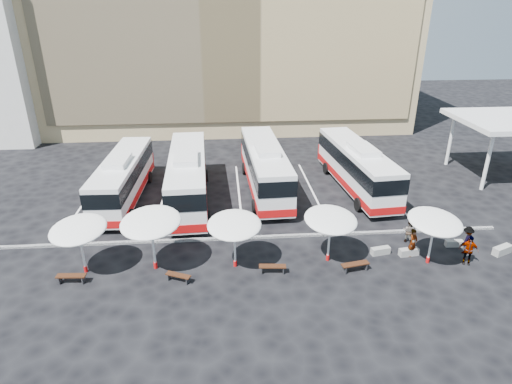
{
  "coord_description": "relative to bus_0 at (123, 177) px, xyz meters",
  "views": [
    {
      "loc": [
        -1.15,
        -23.76,
        14.09
      ],
      "look_at": [
        1.0,
        3.0,
        2.2
      ],
      "focal_mm": 30.0,
      "sensor_mm": 36.0,
      "label": 1
    }
  ],
  "objects": [
    {
      "name": "bus_3",
      "position": [
        18.47,
        0.7,
        0.11
      ],
      "size": [
        3.64,
        12.56,
        3.93
      ],
      "rotation": [
        0.0,
        0.0,
        0.08
      ],
      "color": "white",
      "rests_on": "ground"
    },
    {
      "name": "sunshade_2",
      "position": [
        8.19,
        -10.03,
        0.83
      ],
      "size": [
        3.22,
        3.25,
        3.21
      ],
      "rotation": [
        0.0,
        0.0,
        -0.05
      ],
      "color": "white",
      "rests_on": "ground"
    },
    {
      "name": "wood_bench_2",
      "position": [
        10.28,
        -10.87,
        -1.54
      ],
      "size": [
        1.57,
        0.54,
        0.47
      ],
      "rotation": [
        0.0,
        0.0,
        -0.09
      ],
      "color": "black",
      "rests_on": "ground"
    },
    {
      "name": "wood_bench_3",
      "position": [
        15.02,
        -11.06,
        -1.52
      ],
      "size": [
        1.68,
        0.73,
        0.5
      ],
      "rotation": [
        0.0,
        0.0,
        0.19
      ],
      "color": "black",
      "rests_on": "ground"
    },
    {
      "name": "conc_bench_1",
      "position": [
        18.78,
        -9.69,
        -1.67
      ],
      "size": [
        1.24,
        0.56,
        0.45
      ],
      "primitive_type": "cube",
      "rotation": [
        0.0,
        0.0,
        0.14
      ],
      "color": "gray",
      "rests_on": "ground"
    },
    {
      "name": "curb_divider",
      "position": [
        8.87,
        -6.9,
        -1.82
      ],
      "size": [
        34.0,
        0.25,
        0.15
      ],
      "primitive_type": "cube",
      "color": "black",
      "rests_on": "ground"
    },
    {
      "name": "ground",
      "position": [
        8.87,
        -7.4,
        -1.9
      ],
      "size": [
        120.0,
        120.0,
        0.0
      ],
      "primitive_type": "plane",
      "color": "black",
      "rests_on": "ground"
    },
    {
      "name": "wood_bench_1",
      "position": [
        5.02,
        -11.27,
        -1.56
      ],
      "size": [
        1.46,
        0.93,
        0.44
      ],
      "rotation": [
        0.0,
        0.0,
        -0.42
      ],
      "color": "black",
      "rests_on": "ground"
    },
    {
      "name": "passenger_0",
      "position": [
        18.92,
        -9.74,
        -1.0
      ],
      "size": [
        0.79,
        0.73,
        1.8
      ],
      "primitive_type": "imported",
      "rotation": [
        0.0,
        0.0,
        0.62
      ],
      "color": "black",
      "rests_on": "ground"
    },
    {
      "name": "sandstone_building",
      "position": [
        8.87,
        24.47,
        10.73
      ],
      "size": [
        42.0,
        18.25,
        29.6
      ],
      "color": "tan",
      "rests_on": "ground"
    },
    {
      "name": "wood_bench_0",
      "position": [
        -0.81,
        -10.93,
        -1.53
      ],
      "size": [
        1.61,
        0.52,
        0.49
      ],
      "rotation": [
        0.0,
        0.0,
        -0.06
      ],
      "color": "black",
      "rests_on": "ground"
    },
    {
      "name": "sunshade_0",
      "position": [
        -0.35,
        -9.91,
        0.85
      ],
      "size": [
        3.77,
        3.8,
        3.23
      ],
      "rotation": [
        0.0,
        0.0,
        -0.25
      ],
      "color": "white",
      "rests_on": "ground"
    },
    {
      "name": "sunshade_4",
      "position": [
        19.58,
        -10.56,
        0.82
      ],
      "size": [
        3.85,
        3.88,
        3.21
      ],
      "rotation": [
        0.0,
        0.0,
        0.31
      ],
      "color": "white",
      "rests_on": "ground"
    },
    {
      "name": "sunshade_3",
      "position": [
        13.73,
        -9.83,
        0.82
      ],
      "size": [
        3.72,
        3.75,
        3.2
      ],
      "rotation": [
        0.0,
        0.0,
        0.25
      ],
      "color": "white",
      "rests_on": "ground"
    },
    {
      "name": "bus_1",
      "position": [
        4.96,
        -0.56,
        0.18
      ],
      "size": [
        3.4,
        12.96,
        4.08
      ],
      "rotation": [
        0.0,
        0.0,
        0.04
      ],
      "color": "white",
      "rests_on": "ground"
    },
    {
      "name": "passenger_3",
      "position": [
        22.31,
        -9.65,
        -1.01
      ],
      "size": [
        1.32,
        1.15,
        1.77
      ],
      "primitive_type": "imported",
      "rotation": [
        0.0,
        0.0,
        3.67
      ],
      "color": "black",
      "rests_on": "ground"
    },
    {
      "name": "bus_0",
      "position": [
        0.0,
        0.0,
        0.0
      ],
      "size": [
        3.04,
        11.79,
        3.72
      ],
      "rotation": [
        0.0,
        0.0,
        -0.04
      ],
      "color": "white",
      "rests_on": "ground"
    },
    {
      "name": "passenger_2",
      "position": [
        21.79,
        -10.82,
        -0.99
      ],
      "size": [
        1.16,
        0.85,
        1.82
      ],
      "primitive_type": "imported",
      "rotation": [
        0.0,
        0.0,
        -0.43
      ],
      "color": "black",
      "rests_on": "ground"
    },
    {
      "name": "conc_bench_0",
      "position": [
        17.11,
        -9.41,
        -1.68
      ],
      "size": [
        1.23,
        0.61,
        0.44
      ],
      "primitive_type": "cube",
      "rotation": [
        0.0,
        0.0,
        0.2
      ],
      "color": "gray",
      "rests_on": "ground"
    },
    {
      "name": "conc_bench_2",
      "position": [
        22.06,
        -8.89,
        -1.7
      ],
      "size": [
        1.1,
        0.42,
        0.4
      ],
      "primitive_type": "cube",
      "rotation": [
        0.0,
        0.0,
        -0.06
      ],
      "color": "gray",
      "rests_on": "ground"
    },
    {
      "name": "conc_bench_3",
      "position": [
        24.56,
        -9.97,
        -1.65
      ],
      "size": [
        1.4,
        0.93,
        0.5
      ],
      "primitive_type": "cube",
      "rotation": [
        0.0,
        0.0,
        0.4
      ],
      "color": "gray",
      "rests_on": "ground"
    },
    {
      "name": "bus_2",
      "position": [
        11.02,
        1.06,
        0.16
      ],
      "size": [
        3.34,
        12.79,
        4.03
      ],
      "rotation": [
        0.0,
        0.0,
        0.04
      ],
      "color": "white",
      "rests_on": "ground"
    },
    {
      "name": "sunshade_1",
      "position": [
        3.59,
        -9.86,
        1.1
      ],
      "size": [
        4.08,
        4.11,
        3.53
      ],
      "rotation": [
        0.0,
        0.0,
        -0.24
      ],
      "color": "white",
      "rests_on": "ground"
    },
    {
      "name": "passenger_1",
      "position": [
        19.38,
        -8.12,
        -1.13
      ],
      "size": [
        0.95,
        0.93,
        1.54
      ],
      "primitive_type": "imported",
      "rotation": [
        0.0,
        0.0,
        2.42
      ],
      "color": "black",
      "rests_on": "ground"
    },
    {
      "name": "bay_lines",
      "position": [
        8.87,
        0.6,
        -1.89
      ],
      "size": [
        24.15,
        12.0,
        0.01
      ],
      "color": "white",
      "rests_on": "ground"
    }
  ]
}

